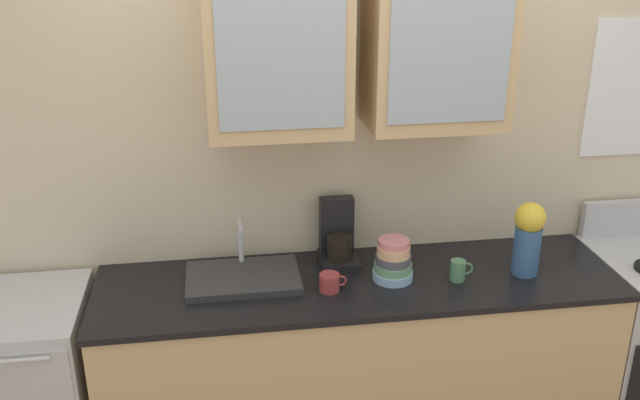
% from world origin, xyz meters
% --- Properties ---
extents(back_wall_unit, '(4.20, 0.46, 2.63)m').
position_xyz_m(back_wall_unit, '(0.00, 0.31, 1.46)').
color(back_wall_unit, beige).
rests_on(back_wall_unit, ground_plane).
extents(counter, '(2.26, 0.62, 0.93)m').
position_xyz_m(counter, '(0.00, 0.00, 0.47)').
color(counter, tan).
rests_on(counter, ground_plane).
extents(sink_faucet, '(0.48, 0.33, 0.24)m').
position_xyz_m(sink_faucet, '(-0.50, 0.07, 0.95)').
color(sink_faucet, '#2D2D30').
rests_on(sink_faucet, counter).
extents(bowl_stack, '(0.17, 0.17, 0.19)m').
position_xyz_m(bowl_stack, '(0.14, -0.01, 1.01)').
color(bowl_stack, '#8CB7E0').
rests_on(bowl_stack, counter).
extents(vase, '(0.13, 0.13, 0.33)m').
position_xyz_m(vase, '(0.73, -0.04, 1.11)').
color(vase, '#33598C').
rests_on(vase, counter).
extents(cup_near_sink, '(0.12, 0.09, 0.08)m').
position_xyz_m(cup_near_sink, '(-0.14, -0.07, 0.97)').
color(cup_near_sink, '#993838').
rests_on(cup_near_sink, counter).
extents(cup_near_bowls, '(0.10, 0.07, 0.09)m').
position_xyz_m(cup_near_bowls, '(0.42, -0.06, 0.98)').
color(cup_near_bowls, '#4C7F59').
rests_on(cup_near_bowls, counter).
extents(coffee_maker, '(0.17, 0.20, 0.29)m').
position_xyz_m(coffee_maker, '(-0.06, 0.20, 1.04)').
color(coffee_maker, black).
rests_on(coffee_maker, counter).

